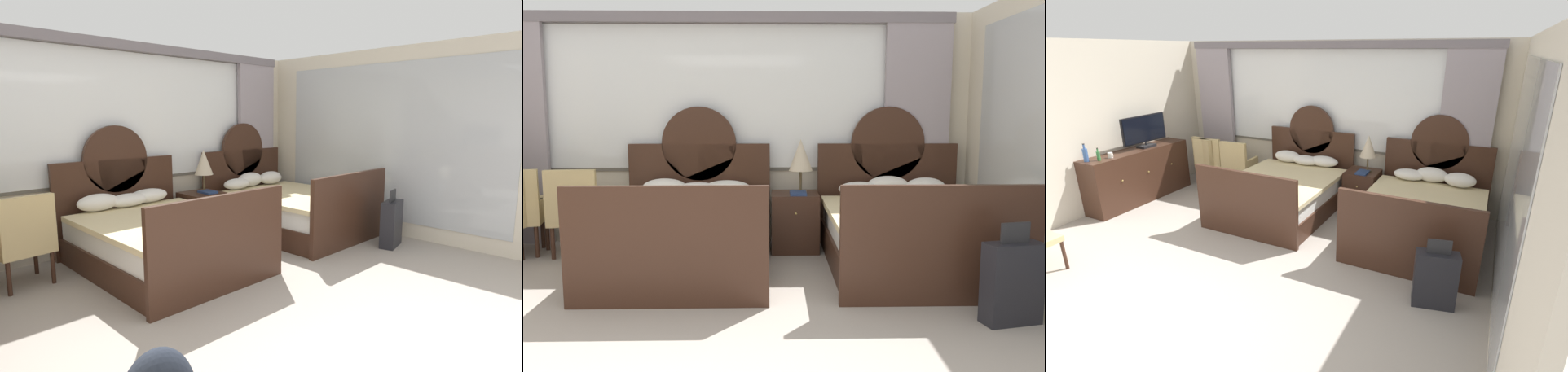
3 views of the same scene
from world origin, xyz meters
TOP-DOWN VIEW (x-y plane):
  - wall_back_window at (0.00, 4.37)m, footprint 5.96×0.22m
  - wall_right_mirror at (3.01, 1.91)m, footprint 0.08×4.97m
  - bed_near_window at (-0.21, 3.24)m, footprint 1.64×2.16m
  - bed_near_mirror at (2.00, 3.24)m, footprint 1.64×2.16m
  - nightstand_between_beds at (0.90, 3.91)m, footprint 0.52×0.55m
  - table_lamp_on_nightstand at (0.96, 3.93)m, footprint 0.27×0.27m
  - book_on_nightstand at (0.93, 3.80)m, footprint 0.18×0.26m
  - armchair_by_window_left at (-1.49, 3.72)m, footprint 0.57×0.57m
  - suitcase_on_floor at (2.42, 1.76)m, footprint 0.46×0.27m

SIDE VIEW (x-z plane):
  - suitcase_on_floor at x=2.42m, z-range -0.07..0.70m
  - nightstand_between_beds at x=0.90m, z-range 0.00..0.65m
  - bed_near_window at x=-0.21m, z-range -0.46..1.16m
  - bed_near_mirror at x=2.00m, z-range -0.46..1.16m
  - armchair_by_window_left at x=-1.49m, z-range 0.04..0.99m
  - book_on_nightstand at x=0.93m, z-range 0.65..0.68m
  - table_lamp_on_nightstand at x=0.96m, z-range 0.77..1.37m
  - wall_right_mirror at x=3.01m, z-range 0.00..2.70m
  - wall_back_window at x=0.00m, z-range 0.09..2.79m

